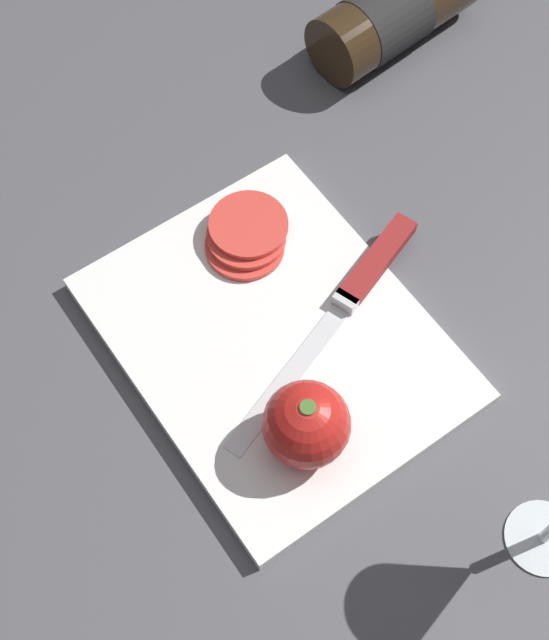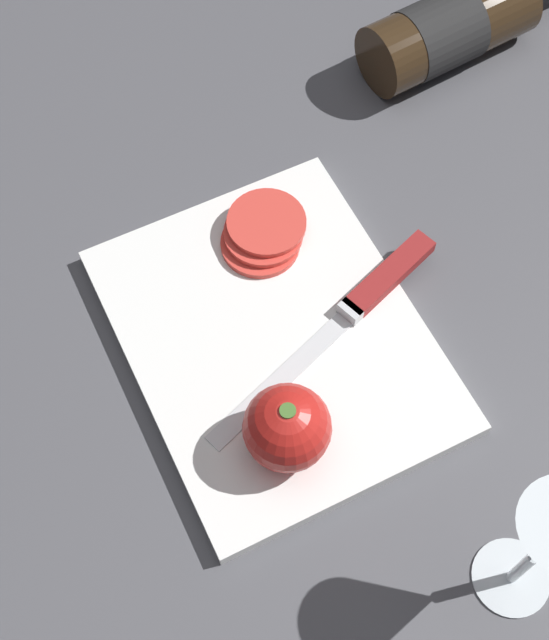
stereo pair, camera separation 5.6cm
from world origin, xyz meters
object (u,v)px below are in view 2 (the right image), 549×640
Objects in this scene: whole_tomato at (287,428)px; knife at (371,292)px; tomato_slice_stack_near at (263,233)px; wine_glass at (548,544)px; wine_bottle at (456,26)px.

knife is at bearing 125.15° from whole_tomato.
tomato_slice_stack_near is at bearing -77.91° from knife.
knife is (-0.27, 0.02, -0.09)m from wine_glass.
tomato_slice_stack_near is (-0.10, -0.06, 0.00)m from knife.
knife is at bearing 31.59° from tomato_slice_stack_near.
wine_glass is at bearing -26.57° from wine_bottle.
whole_tomato reaches higher than tomato_slice_stack_near.
wine_glass is (0.51, -0.26, 0.07)m from wine_bottle.
knife is (-0.10, 0.14, -0.03)m from whole_tomato.
wine_glass reaches higher than tomato_slice_stack_near.
whole_tomato is at bearing -47.94° from wine_bottle.
tomato_slice_stack_near is (-0.20, 0.07, -0.03)m from whole_tomato.
wine_glass reaches higher than wine_bottle.
wine_bottle is 0.33m from tomato_slice_stack_near.
whole_tomato is (0.34, -0.37, 0.01)m from wine_bottle.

